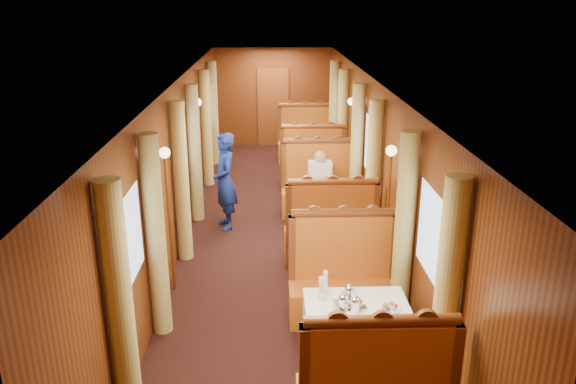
{
  "coord_description": "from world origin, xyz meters",
  "views": [
    {
      "loc": [
        -0.12,
        -8.44,
        3.67
      ],
      "look_at": [
        0.15,
        -0.88,
        1.05
      ],
      "focal_mm": 35.0,
      "sensor_mm": 36.0,
      "label": 1
    }
  ],
  "objects_px": {
    "banquette_mid_fwd": "(330,235)",
    "table_far": "(308,156)",
    "table_near": "(355,336)",
    "passenger": "(320,178)",
    "banquette_mid_aft": "(318,190)",
    "fruit_plate": "(389,307)",
    "table_mid": "(323,213)",
    "rose_vase_mid": "(326,181)",
    "rose_vase_far": "(307,131)",
    "teapot_left": "(343,304)",
    "banquette_far_aft": "(305,142)",
    "banquette_near_aft": "(343,285)",
    "teapot_back": "(349,295)",
    "teapot_right": "(355,306)",
    "banquette_far_fwd": "(312,167)",
    "steward": "(225,181)",
    "tea_tray": "(347,305)"
  },
  "relations": [
    {
      "from": "banquette_mid_fwd",
      "to": "steward",
      "type": "bearing_deg",
      "value": 138.89
    },
    {
      "from": "banquette_near_aft",
      "to": "passenger",
      "type": "height_order",
      "value": "banquette_near_aft"
    },
    {
      "from": "banquette_far_fwd",
      "to": "teapot_back",
      "type": "distance_m",
      "value": 5.93
    },
    {
      "from": "banquette_near_aft",
      "to": "steward",
      "type": "distance_m",
      "value": 3.31
    },
    {
      "from": "table_near",
      "to": "table_far",
      "type": "bearing_deg",
      "value": 90.0
    },
    {
      "from": "rose_vase_far",
      "to": "teapot_back",
      "type": "bearing_deg",
      "value": -90.33
    },
    {
      "from": "table_mid",
      "to": "banquette_far_fwd",
      "type": "height_order",
      "value": "banquette_far_fwd"
    },
    {
      "from": "table_mid",
      "to": "banquette_far_aft",
      "type": "relative_size",
      "value": 0.78
    },
    {
      "from": "fruit_plate",
      "to": "table_mid",
      "type": "bearing_deg",
      "value": 94.91
    },
    {
      "from": "banquette_far_fwd",
      "to": "rose_vase_mid",
      "type": "distance_m",
      "value": 2.54
    },
    {
      "from": "banquette_mid_fwd",
      "to": "teapot_right",
      "type": "bearing_deg",
      "value": -91.02
    },
    {
      "from": "banquette_mid_fwd",
      "to": "rose_vase_mid",
      "type": "relative_size",
      "value": 3.72
    },
    {
      "from": "banquette_mid_fwd",
      "to": "table_far",
      "type": "bearing_deg",
      "value": 90.0
    },
    {
      "from": "table_near",
      "to": "banquette_mid_aft",
      "type": "distance_m",
      "value": 4.51
    },
    {
      "from": "banquette_far_fwd",
      "to": "steward",
      "type": "xyz_separation_m",
      "value": [
        -1.6,
        -2.1,
        0.39
      ]
    },
    {
      "from": "table_near",
      "to": "steward",
      "type": "xyz_separation_m",
      "value": [
        -1.6,
        3.88,
        0.43
      ]
    },
    {
      "from": "table_mid",
      "to": "rose_vase_mid",
      "type": "distance_m",
      "value": 0.55
    },
    {
      "from": "teapot_left",
      "to": "banquette_near_aft",
      "type": "bearing_deg",
      "value": 78.73
    },
    {
      "from": "banquette_mid_aft",
      "to": "steward",
      "type": "relative_size",
      "value": 0.83
    },
    {
      "from": "banquette_near_aft",
      "to": "teapot_right",
      "type": "bearing_deg",
      "value": -92.32
    },
    {
      "from": "table_mid",
      "to": "teapot_left",
      "type": "xyz_separation_m",
      "value": [
        -0.16,
        -3.59,
        0.44
      ]
    },
    {
      "from": "banquette_far_fwd",
      "to": "teapot_left",
      "type": "distance_m",
      "value": 6.09
    },
    {
      "from": "teapot_left",
      "to": "teapot_right",
      "type": "xyz_separation_m",
      "value": [
        0.11,
        -0.05,
        0.0
      ]
    },
    {
      "from": "banquette_near_aft",
      "to": "rose_vase_far",
      "type": "relative_size",
      "value": 3.72
    },
    {
      "from": "table_near",
      "to": "passenger",
      "type": "bearing_deg",
      "value": 90.0
    },
    {
      "from": "table_near",
      "to": "rose_vase_far",
      "type": "height_order",
      "value": "rose_vase_far"
    },
    {
      "from": "rose_vase_mid",
      "to": "passenger",
      "type": "relative_size",
      "value": 0.47
    },
    {
      "from": "teapot_right",
      "to": "table_far",
      "type": "bearing_deg",
      "value": 91.83
    },
    {
      "from": "teapot_left",
      "to": "rose_vase_mid",
      "type": "bearing_deg",
      "value": 83.71
    },
    {
      "from": "tea_tray",
      "to": "rose_vase_far",
      "type": "height_order",
      "value": "rose_vase_far"
    },
    {
      "from": "rose_vase_far",
      "to": "banquette_mid_aft",
      "type": "bearing_deg",
      "value": -89.28
    },
    {
      "from": "banquette_mid_fwd",
      "to": "teapot_right",
      "type": "xyz_separation_m",
      "value": [
        -0.05,
        -2.63,
        0.39
      ]
    },
    {
      "from": "tea_tray",
      "to": "fruit_plate",
      "type": "distance_m",
      "value": 0.42
    },
    {
      "from": "teapot_left",
      "to": "banquette_mid_fwd",
      "type": "bearing_deg",
      "value": 83.32
    },
    {
      "from": "banquette_mid_aft",
      "to": "table_near",
      "type": "bearing_deg",
      "value": -90.0
    },
    {
      "from": "table_near",
      "to": "tea_tray",
      "type": "height_order",
      "value": "tea_tray"
    },
    {
      "from": "banquette_near_aft",
      "to": "banquette_far_aft",
      "type": "bearing_deg",
      "value": 90.0
    },
    {
      "from": "banquette_mid_fwd",
      "to": "banquette_mid_aft",
      "type": "bearing_deg",
      "value": 90.0
    },
    {
      "from": "steward",
      "to": "teapot_right",
      "type": "bearing_deg",
      "value": 4.79
    },
    {
      "from": "banquette_mid_aft",
      "to": "teapot_back",
      "type": "relative_size",
      "value": 7.77
    },
    {
      "from": "banquette_far_fwd",
      "to": "fruit_plate",
      "type": "relative_size",
      "value": 5.95
    },
    {
      "from": "table_near",
      "to": "passenger",
      "type": "height_order",
      "value": "passenger"
    },
    {
      "from": "teapot_left",
      "to": "steward",
      "type": "bearing_deg",
      "value": 106.78
    },
    {
      "from": "banquette_far_aft",
      "to": "fruit_plate",
      "type": "xyz_separation_m",
      "value": [
        0.31,
        -8.11,
        0.35
      ]
    },
    {
      "from": "table_near",
      "to": "banquette_mid_aft",
      "type": "relative_size",
      "value": 0.78
    },
    {
      "from": "table_mid",
      "to": "fruit_plate",
      "type": "xyz_separation_m",
      "value": [
        0.31,
        -3.6,
        0.39
      ]
    },
    {
      "from": "passenger",
      "to": "tea_tray",
      "type": "bearing_deg",
      "value": -91.41
    },
    {
      "from": "banquette_far_fwd",
      "to": "passenger",
      "type": "bearing_deg",
      "value": -90.0
    },
    {
      "from": "banquette_mid_aft",
      "to": "table_far",
      "type": "distance_m",
      "value": 2.49
    },
    {
      "from": "banquette_far_aft",
      "to": "teapot_right",
      "type": "xyz_separation_m",
      "value": [
        -0.05,
        -8.16,
        0.39
      ]
    }
  ]
}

